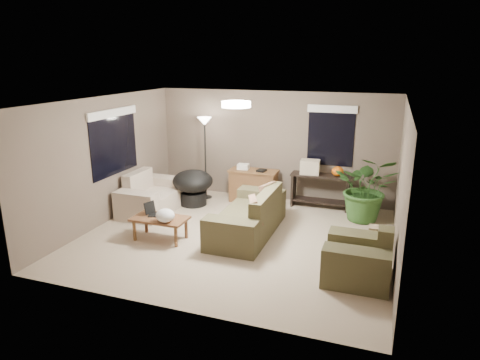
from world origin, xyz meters
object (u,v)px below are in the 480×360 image
(loveseat, at_px, (151,197))
(coffee_table, at_px, (160,221))
(desk, at_px, (253,186))
(houseplant, at_px, (367,195))
(main_sofa, at_px, (250,219))
(armchair, at_px, (359,260))
(floor_lamp, at_px, (205,131))
(cat_scratching_post, at_px, (374,242))
(papasan_chair, at_px, (193,185))
(console_table, at_px, (320,188))

(loveseat, distance_m, coffee_table, 1.62)
(desk, distance_m, houseplant, 2.55)
(coffee_table, bearing_deg, main_sofa, 28.93)
(armchair, relative_size, coffee_table, 1.00)
(loveseat, distance_m, floor_lamp, 1.94)
(houseplant, relative_size, cat_scratching_post, 2.75)
(loveseat, height_order, desk, loveseat)
(main_sofa, relative_size, loveseat, 1.37)
(desk, xyz_separation_m, papasan_chair, (-1.22, -0.65, 0.09))
(main_sofa, height_order, console_table, main_sofa)
(main_sofa, height_order, desk, main_sofa)
(desk, relative_size, console_table, 0.85)
(papasan_chair, distance_m, floor_lamp, 1.26)
(main_sofa, bearing_deg, houseplant, 35.55)
(console_table, xyz_separation_m, floor_lamp, (-2.66, -0.20, 1.16))
(main_sofa, relative_size, coffee_table, 2.20)
(armchair, bearing_deg, houseplant, 91.29)
(main_sofa, distance_m, coffee_table, 1.66)
(coffee_table, height_order, cat_scratching_post, cat_scratching_post)
(desk, distance_m, floor_lamp, 1.68)
(armchair, height_order, console_table, armchair)
(floor_lamp, bearing_deg, console_table, 4.40)
(armchair, bearing_deg, main_sofa, 151.89)
(desk, xyz_separation_m, cat_scratching_post, (2.76, -1.97, -0.16))
(armchair, distance_m, coffee_table, 3.53)
(floor_lamp, bearing_deg, main_sofa, -46.05)
(loveseat, distance_m, cat_scratching_post, 4.72)
(loveseat, bearing_deg, papasan_chair, 44.06)
(main_sofa, distance_m, desk, 1.88)
(main_sofa, height_order, cat_scratching_post, main_sofa)
(loveseat, xyz_separation_m, console_table, (3.42, 1.42, 0.14))
(armchair, distance_m, desk, 3.89)
(coffee_table, bearing_deg, cat_scratching_post, 9.83)
(loveseat, relative_size, desk, 1.45)
(desk, bearing_deg, cat_scratching_post, -35.47)
(main_sofa, height_order, loveseat, same)
(console_table, distance_m, papasan_chair, 2.84)
(coffee_table, relative_size, floor_lamp, 0.52)
(main_sofa, bearing_deg, console_table, 62.33)
(console_table, bearing_deg, cat_scratching_post, -58.92)
(console_table, bearing_deg, floor_lamp, -175.60)
(console_table, relative_size, houseplant, 0.95)
(floor_lamp, bearing_deg, papasan_chair, -97.38)
(loveseat, bearing_deg, coffee_table, -53.46)
(papasan_chair, relative_size, cat_scratching_post, 1.82)
(armchair, bearing_deg, loveseat, 160.33)
(papasan_chair, distance_m, cat_scratching_post, 4.21)
(main_sofa, distance_m, console_table, 2.17)
(cat_scratching_post, bearing_deg, houseplant, 98.87)
(loveseat, bearing_deg, houseplant, 12.00)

